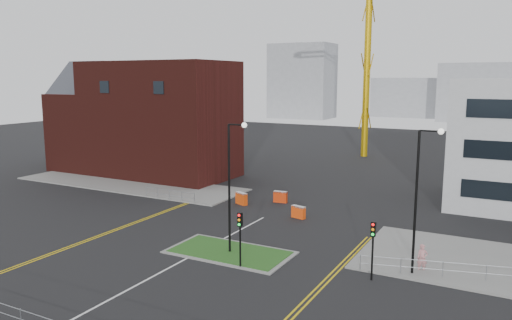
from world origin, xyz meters
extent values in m
plane|color=black|center=(0.00, 0.00, 0.00)|extent=(200.00, 200.00, 0.00)
cube|color=slate|center=(-20.00, 22.00, 0.06)|extent=(28.00, 8.00, 0.12)
cube|color=slate|center=(2.00, 8.00, 0.04)|extent=(8.60, 4.60, 0.08)
cube|color=#204F1A|center=(2.00, 8.00, 0.06)|extent=(8.00, 4.00, 0.12)
cube|color=#3F140F|center=(-20.00, 28.00, 7.00)|extent=(18.00, 10.00, 14.00)
cube|color=black|center=(-24.00, 22.98, 11.00)|extent=(1.40, 0.10, 1.40)
cube|color=black|center=(-16.00, 22.98, 11.00)|extent=(1.40, 0.10, 1.40)
cube|color=#3F140F|center=(-32.00, 28.00, 5.00)|extent=(6.00, 10.00, 10.00)
cube|color=#2D3038|center=(-32.00, 28.00, 10.00)|extent=(6.40, 8.49, 8.49)
cylinder|color=#CD9D0C|center=(-2.00, 55.00, 15.92)|extent=(1.00, 1.00, 31.83)
cylinder|color=black|center=(2.00, 8.00, 4.50)|extent=(0.16, 0.16, 9.00)
cylinder|color=black|center=(2.60, 8.00, 9.00)|extent=(1.20, 0.10, 0.10)
sphere|color=silver|center=(3.20, 8.00, 9.00)|extent=(0.36, 0.36, 0.36)
cylinder|color=black|center=(14.00, 10.00, 4.50)|extent=(0.16, 0.16, 9.00)
cylinder|color=black|center=(14.60, 10.00, 9.00)|extent=(1.20, 0.10, 0.10)
sphere|color=silver|center=(15.20, 10.00, 9.00)|extent=(0.36, 0.36, 0.36)
cylinder|color=black|center=(4.00, 6.00, 1.50)|extent=(0.12, 0.12, 3.00)
cube|color=black|center=(4.00, 6.00, 3.20)|extent=(0.28, 0.22, 0.90)
sphere|color=red|center=(4.00, 5.87, 3.50)|extent=(0.18, 0.18, 0.18)
sphere|color=orange|center=(4.00, 5.87, 3.20)|extent=(0.18, 0.18, 0.18)
sphere|color=#0CCC33|center=(4.00, 5.87, 2.90)|extent=(0.18, 0.18, 0.18)
cylinder|color=black|center=(12.00, 8.00, 1.50)|extent=(0.12, 0.12, 3.00)
cube|color=black|center=(12.00, 8.00, 3.20)|extent=(0.28, 0.22, 0.90)
sphere|color=red|center=(12.00, 7.87, 3.50)|extent=(0.18, 0.18, 0.18)
sphere|color=orange|center=(12.00, 7.87, 3.20)|extent=(0.18, 0.18, 0.18)
sphere|color=#0CCC33|center=(12.00, 7.87, 2.90)|extent=(0.18, 0.18, 0.18)
cylinder|color=gray|center=(0.00, -6.00, 1.05)|extent=(24.00, 0.04, 0.04)
cylinder|color=gray|center=(-11.00, 18.00, 1.05)|extent=(6.00, 0.04, 0.04)
cylinder|color=gray|center=(-11.00, 18.00, 0.55)|extent=(6.00, 0.04, 0.04)
cylinder|color=gray|center=(-14.00, 18.00, 0.55)|extent=(0.05, 0.05, 1.10)
cylinder|color=gray|center=(-8.00, 18.00, 0.55)|extent=(0.05, 0.05, 1.10)
cylinder|color=gray|center=(11.00, 9.00, 0.55)|extent=(0.05, 0.05, 1.10)
cube|color=silver|center=(0.00, 2.00, 0.01)|extent=(0.15, 30.00, 0.01)
cube|color=gold|center=(-9.00, 10.00, 0.01)|extent=(0.12, 24.00, 0.01)
cube|color=gold|center=(-8.70, 10.00, 0.01)|extent=(0.12, 24.00, 0.01)
cube|color=gold|center=(9.50, 6.00, 0.01)|extent=(0.12, 20.00, 0.01)
cube|color=gold|center=(9.80, 6.00, 0.01)|extent=(0.12, 20.00, 0.01)
cube|color=gray|center=(-40.00, 120.00, 11.00)|extent=(18.00, 12.00, 22.00)
cube|color=gray|center=(10.00, 130.00, 8.00)|extent=(24.00, 12.00, 16.00)
cube|color=gray|center=(-8.00, 140.00, 6.00)|extent=(30.00, 12.00, 12.00)
imported|color=#D18789|center=(14.44, 10.77, 0.89)|extent=(0.75, 0.61, 1.79)
cube|color=red|center=(-1.00, 22.57, 0.55)|extent=(1.36, 0.57, 1.10)
cube|color=silver|center=(-1.00, 22.57, 1.05)|extent=(1.36, 0.57, 0.13)
cube|color=#DA410C|center=(-4.00, 20.11, 0.57)|extent=(1.45, 0.99, 1.15)
cube|color=silver|center=(-4.00, 20.11, 1.09)|extent=(1.45, 0.99, 0.14)
cube|color=#F0440D|center=(2.75, 18.31, 0.53)|extent=(1.34, 0.73, 1.07)
cube|color=silver|center=(2.75, 18.31, 1.01)|extent=(1.34, 0.73, 0.13)
camera|label=1|loc=(19.30, -20.48, 12.09)|focal=35.00mm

